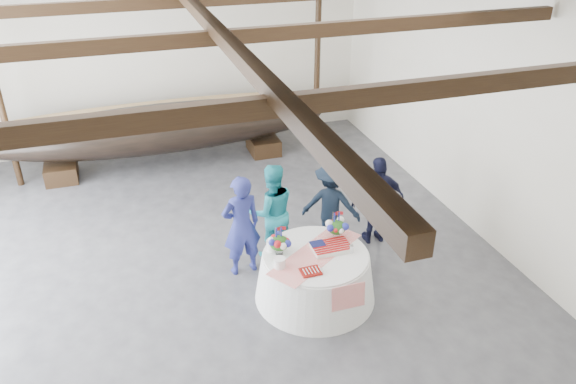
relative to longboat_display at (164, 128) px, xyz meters
name	(u,v)px	position (x,y,z in m)	size (l,w,h in m)	color
floor	(218,274)	(0.25, -4.61, -0.95)	(10.00, 12.00, 0.01)	#3D3D42
wall_back	(161,56)	(0.25, 1.39, 1.30)	(10.00, 0.02, 4.50)	silver
wall_right	(489,118)	(5.25, -4.61, 1.30)	(0.02, 12.00, 4.50)	silver
ceiling	(198,2)	(0.25, -4.61, 3.55)	(10.00, 12.00, 0.01)	white
pavilion_structure	(191,27)	(0.25, -3.81, 3.06)	(9.80, 11.76, 4.50)	black
longboat_display	(164,128)	(0.00, 0.00, 0.00)	(7.91, 1.58, 1.48)	black
banquet_table	(315,275)	(1.63, -5.66, -0.53)	(1.93, 1.93, 0.83)	white
tabletop_items	(310,241)	(1.58, -5.49, 0.03)	(1.79, 1.45, 0.40)	red
guest_woman_blue	(241,226)	(0.69, -4.63, -0.03)	(0.67, 0.44, 1.82)	navy
guest_woman_teal	(272,211)	(1.31, -4.30, -0.06)	(0.86, 0.67, 1.77)	teal
guest_man_left	(331,204)	(2.43, -4.30, -0.12)	(1.07, 0.62, 1.66)	black
guest_man_right	(378,200)	(3.27, -4.47, -0.09)	(1.00, 0.42, 1.70)	black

